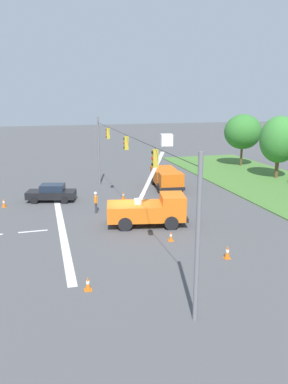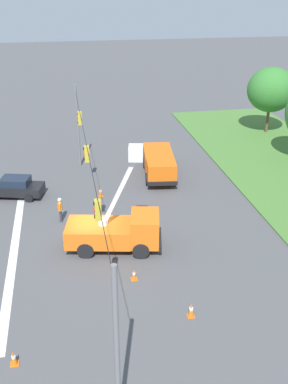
# 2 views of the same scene
# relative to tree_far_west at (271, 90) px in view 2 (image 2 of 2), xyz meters

# --- Properties ---
(ground_plane) EXTENTS (200.00, 200.00, 0.00)m
(ground_plane) POSITION_rel_tree_far_west_xyz_m (18.81, -20.21, -4.64)
(ground_plane) COLOR #4C4C4F
(signal_gantry) EXTENTS (26.20, 0.33, 7.20)m
(signal_gantry) POSITION_rel_tree_far_west_xyz_m (18.81, -20.21, -0.21)
(signal_gantry) COLOR slate
(signal_gantry) RESTS_ON ground
(tree_far_west) EXTENTS (4.74, 4.93, 6.95)m
(tree_far_west) POSITION_rel_tree_far_west_xyz_m (0.00, 0.00, 0.00)
(tree_far_west) COLOR brown
(tree_far_west) RESTS_ON ground
(utility_truck_bucket_lift) EXTENTS (3.51, 6.15, 6.67)m
(utility_truck_bucket_lift) POSITION_rel_tree_far_west_xyz_m (19.71, -18.65, -3.29)
(utility_truck_bucket_lift) COLOR orange
(utility_truck_bucket_lift) RESTS_ON ground
(utility_truck_support_near) EXTENTS (6.65, 3.14, 2.03)m
(utility_truck_support_near) POSITION_rel_tree_far_west_xyz_m (9.19, -13.80, -3.48)
(utility_truck_support_near) COLOR orange
(utility_truck_support_near) RESTS_ON ground
(sedan_black) EXTENTS (2.78, 4.60, 1.56)m
(sedan_black) POSITION_rel_tree_far_west_xyz_m (11.12, -25.41, -3.85)
(sedan_black) COLOR black
(sedan_black) RESTS_ON ground
(road_worker) EXTENTS (0.65, 0.28, 1.77)m
(road_worker) POSITION_rel_tree_far_west_xyz_m (15.65, -22.06, -3.64)
(road_worker) COLOR #383842
(road_worker) RESTS_ON ground
(traffic_cone_foreground_left) EXTENTS (0.36, 0.36, 0.67)m
(traffic_cone_foreground_left) POSITION_rel_tree_far_west_xyz_m (23.07, -18.21, -4.31)
(traffic_cone_foreground_left) COLOR orange
(traffic_cone_foreground_left) RESTS_ON ground
(traffic_cone_mid_right) EXTENTS (0.36, 0.36, 0.73)m
(traffic_cone_mid_right) POSITION_rel_tree_far_west_xyz_m (28.11, -24.29, -4.28)
(traffic_cone_mid_right) COLOR orange
(traffic_cone_mid_right) RESTS_ON ground
(traffic_cone_near_bucket) EXTENTS (0.36, 0.36, 0.81)m
(traffic_cone_near_bucket) POSITION_rel_tree_far_west_xyz_m (26.56, -15.94, -4.23)
(traffic_cone_near_bucket) COLOR orange
(traffic_cone_near_bucket) RESTS_ON ground
(traffic_cone_lane_edge_a) EXTENTS (0.36, 0.36, 0.76)m
(traffic_cone_lane_edge_a) POSITION_rel_tree_far_west_xyz_m (12.26, -19.03, -4.26)
(traffic_cone_lane_edge_a) COLOR orange
(traffic_cone_lane_edge_a) RESTS_ON ground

